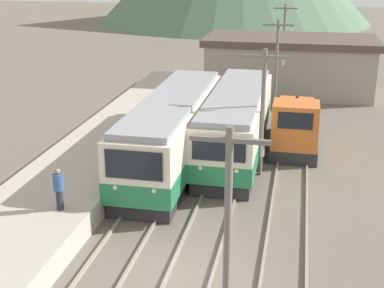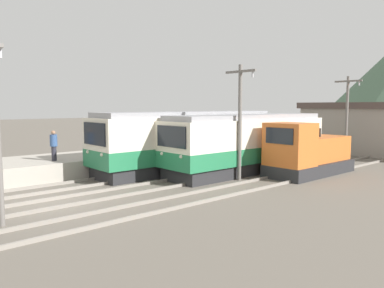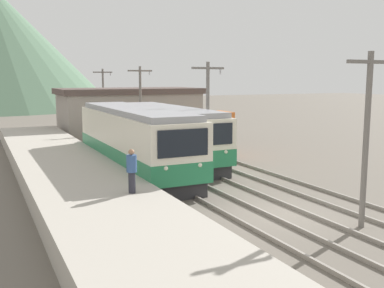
{
  "view_description": "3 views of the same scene",
  "coord_description": "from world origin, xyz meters",
  "px_view_note": "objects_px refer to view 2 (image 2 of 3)",
  "views": [
    {
      "loc": [
        3.27,
        -14.56,
        9.93
      ],
      "look_at": [
        -1.22,
        7.33,
        1.99
      ],
      "focal_mm": 50.0,
      "sensor_mm": 36.0,
      "label": 1
    },
    {
      "loc": [
        14.71,
        -5.45,
        3.91
      ],
      "look_at": [
        -0.55,
        7.88,
        1.83
      ],
      "focal_mm": 35.0,
      "sensor_mm": 36.0,
      "label": 2
    },
    {
      "loc": [
        -10.1,
        -13.29,
        5.16
      ],
      "look_at": [
        0.34,
        8.46,
        1.56
      ],
      "focal_mm": 42.0,
      "sensor_mm": 36.0,
      "label": 3
    }
  ],
  "objects_px": {
    "commuter_train_left": "(190,143)",
    "person_on_platform": "(54,144)",
    "commuter_train_center": "(248,145)",
    "catenary_mast_mid": "(240,117)",
    "shunting_locomotive": "(307,154)",
    "catenary_mast_far": "(347,114)"
  },
  "relations": [
    {
      "from": "commuter_train_left",
      "to": "person_on_platform",
      "type": "xyz_separation_m",
      "value": [
        -2.56,
        -7.41,
        0.19
      ]
    },
    {
      "from": "commuter_train_center",
      "to": "catenary_mast_mid",
      "type": "height_order",
      "value": "catenary_mast_mid"
    },
    {
      "from": "commuter_train_left",
      "to": "person_on_platform",
      "type": "height_order",
      "value": "commuter_train_left"
    },
    {
      "from": "person_on_platform",
      "to": "catenary_mast_mid",
      "type": "bearing_deg",
      "value": 46.17
    },
    {
      "from": "shunting_locomotive",
      "to": "catenary_mast_mid",
      "type": "height_order",
      "value": "catenary_mast_mid"
    },
    {
      "from": "commuter_train_center",
      "to": "person_on_platform",
      "type": "distance_m",
      "value": 11.03
    },
    {
      "from": "commuter_train_center",
      "to": "catenary_mast_mid",
      "type": "distance_m",
      "value": 3.38
    },
    {
      "from": "shunting_locomotive",
      "to": "catenary_mast_mid",
      "type": "bearing_deg",
      "value": -110.37
    },
    {
      "from": "shunting_locomotive",
      "to": "person_on_platform",
      "type": "distance_m",
      "value": 13.97
    },
    {
      "from": "shunting_locomotive",
      "to": "person_on_platform",
      "type": "height_order",
      "value": "shunting_locomotive"
    },
    {
      "from": "commuter_train_center",
      "to": "shunting_locomotive",
      "type": "xyz_separation_m",
      "value": [
        3.0,
        1.53,
        -0.38
      ]
    },
    {
      "from": "commuter_train_left",
      "to": "person_on_platform",
      "type": "bearing_deg",
      "value": -109.06
    },
    {
      "from": "commuter_train_left",
      "to": "commuter_train_center",
      "type": "distance_m",
      "value": 3.58
    },
    {
      "from": "commuter_train_left",
      "to": "shunting_locomotive",
      "type": "height_order",
      "value": "commuter_train_left"
    },
    {
      "from": "commuter_train_center",
      "to": "catenary_mast_mid",
      "type": "xyz_separation_m",
      "value": [
        1.51,
        -2.48,
        1.72
      ]
    },
    {
      "from": "commuter_train_center",
      "to": "person_on_platform",
      "type": "height_order",
      "value": "commuter_train_center"
    },
    {
      "from": "catenary_mast_mid",
      "to": "person_on_platform",
      "type": "height_order",
      "value": "catenary_mast_mid"
    },
    {
      "from": "commuter_train_center",
      "to": "catenary_mast_mid",
      "type": "bearing_deg",
      "value": -58.73
    },
    {
      "from": "catenary_mast_mid",
      "to": "person_on_platform",
      "type": "distance_m",
      "value": 10.03
    },
    {
      "from": "commuter_train_center",
      "to": "catenary_mast_far",
      "type": "distance_m",
      "value": 9.34
    },
    {
      "from": "person_on_platform",
      "to": "commuter_train_left",
      "type": "bearing_deg",
      "value": 70.94
    },
    {
      "from": "shunting_locomotive",
      "to": "catenary_mast_far",
      "type": "distance_m",
      "value": 7.95
    }
  ]
}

